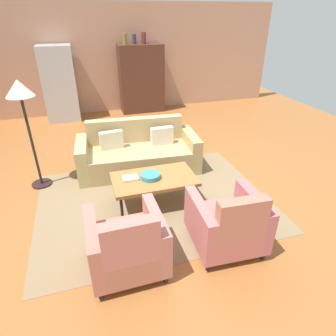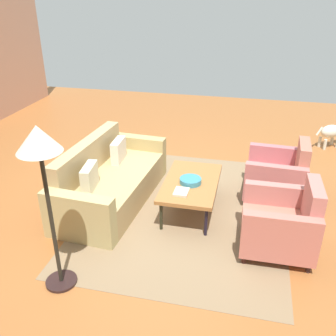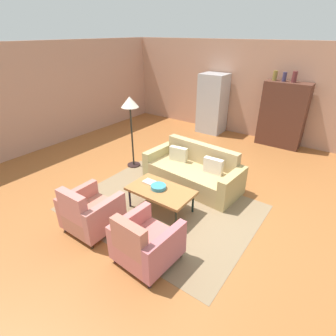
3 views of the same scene
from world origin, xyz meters
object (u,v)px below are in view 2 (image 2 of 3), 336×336
(couch, at_px, (108,182))
(armchair_left, at_px, (284,224))
(armchair_right, at_px, (280,177))
(floor_lamp, at_px, (41,155))
(dog, at_px, (333,131))
(book_stack, at_px, (181,192))
(coffee_table, at_px, (191,184))
(fruit_bowl, at_px, (190,181))

(couch, height_order, armchair_left, armchair_left)
(armchair_right, height_order, floor_lamp, floor_lamp)
(dog, bearing_deg, floor_lamp, -159.81)
(armchair_left, bearing_deg, book_stack, 77.09)
(book_stack, relative_size, floor_lamp, 0.13)
(coffee_table, xyz_separation_m, dog, (2.77, -2.21, -0.09))
(fruit_bowl, distance_m, dog, 3.59)
(floor_lamp, bearing_deg, dog, -36.36)
(couch, distance_m, coffee_table, 1.19)
(armchair_left, bearing_deg, coffee_table, 62.25)
(coffee_table, height_order, armchair_left, armchair_left)
(coffee_table, height_order, armchair_right, armchair_right)
(couch, xyz_separation_m, dog, (2.77, -3.39, 0.03))
(fruit_bowl, bearing_deg, couch, 87.18)
(book_stack, distance_m, dog, 3.85)
(armchair_right, height_order, fruit_bowl, armchair_right)
(armchair_right, distance_m, book_stack, 1.55)
(coffee_table, xyz_separation_m, armchair_right, (0.60, -1.17, -0.06))
(coffee_table, relative_size, book_stack, 5.34)
(book_stack, xyz_separation_m, dog, (3.10, -2.28, -0.14))
(armchair_left, xyz_separation_m, armchair_right, (1.20, 0.00, 0.00))
(coffee_table, distance_m, dog, 3.54)
(fruit_bowl, height_order, book_stack, fruit_bowl)
(book_stack, distance_m, floor_lamp, 1.94)
(floor_lamp, bearing_deg, couch, 4.23)
(couch, xyz_separation_m, fruit_bowl, (-0.06, -1.19, 0.19))
(floor_lamp, bearing_deg, book_stack, -36.55)
(couch, xyz_separation_m, book_stack, (-0.34, -1.12, 0.17))
(coffee_table, bearing_deg, couch, 89.70)
(book_stack, relative_size, dog, 0.36)
(book_stack, bearing_deg, dog, -36.27)
(fruit_bowl, bearing_deg, floor_lamp, 146.72)
(armchair_right, distance_m, dog, 2.41)
(couch, relative_size, fruit_bowl, 7.66)
(book_stack, bearing_deg, armchair_right, -53.14)
(armchair_left, relative_size, fruit_bowl, 3.12)
(couch, bearing_deg, armchair_right, 108.27)
(fruit_bowl, relative_size, floor_lamp, 0.16)
(armchair_left, distance_m, armchair_right, 1.20)
(armchair_right, bearing_deg, armchair_left, -176.91)
(fruit_bowl, bearing_deg, dog, -38.02)
(couch, bearing_deg, floor_lamp, 8.42)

